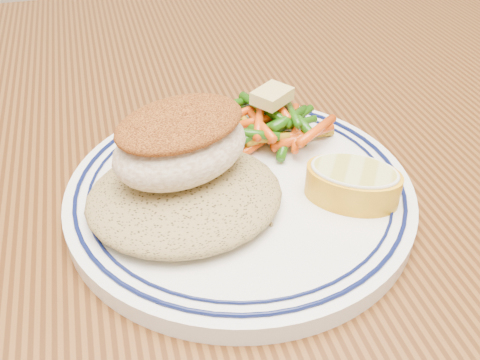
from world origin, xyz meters
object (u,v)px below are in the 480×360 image
dining_table (175,263)px  vegetable_pile (272,125)px  rice_pilaf (185,192)px  fish_fillet (181,142)px  lemon_wedge (353,182)px  plate (240,191)px

dining_table → vegetable_pile: bearing=6.4°
dining_table → vegetable_pile: vegetable_pile is taller
rice_pilaf → vegetable_pile: (0.08, 0.07, 0.00)m
fish_fillet → vegetable_pile: bearing=31.1°
fish_fillet → lemon_wedge: fish_fillet is taller
dining_table → rice_pilaf: (0.01, -0.05, 0.12)m
dining_table → fish_fillet: (0.01, -0.04, 0.16)m
rice_pilaf → fish_fillet: bearing=81.4°
dining_table → fish_fillet: bearing=-77.2°
fish_fillet → plate: bearing=-3.7°
rice_pilaf → fish_fillet: fish_fillet is taller
dining_table → plate: size_ratio=5.92×
vegetable_pile → plate: bearing=-128.5°
lemon_wedge → rice_pilaf: bearing=169.1°
plate → rice_pilaf: 0.05m
vegetable_pile → lemon_wedge: (0.03, -0.09, 0.00)m
plate → vegetable_pile: vegetable_pile is taller
rice_pilaf → vegetable_pile: 0.11m
rice_pilaf → lemon_wedge: (0.11, -0.02, 0.00)m
vegetable_pile → lemon_wedge: 0.09m
vegetable_pile → lemon_wedge: bearing=-70.8°
dining_table → rice_pilaf: 0.14m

